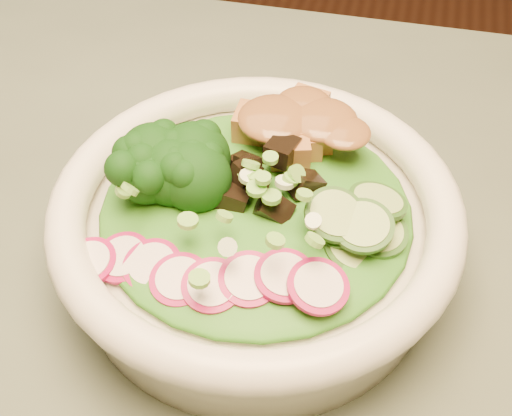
# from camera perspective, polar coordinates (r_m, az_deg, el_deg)

# --- Properties ---
(salad_bowl) EXTENTS (0.24, 0.24, 0.06)m
(salad_bowl) POSITION_cam_1_polar(r_m,az_deg,el_deg) (0.42, -0.00, -1.74)
(salad_bowl) COLOR white
(salad_bowl) RESTS_ON dining_table
(lettuce_bed) EXTENTS (0.18, 0.18, 0.02)m
(lettuce_bed) POSITION_cam_1_polar(r_m,az_deg,el_deg) (0.40, -0.00, 0.10)
(lettuce_bed) COLOR #236815
(lettuce_bed) RESTS_ON salad_bowl
(broccoli_florets) EXTENTS (0.08, 0.08, 0.04)m
(broccoli_florets) POSITION_cam_1_polar(r_m,az_deg,el_deg) (0.41, -7.13, 3.39)
(broccoli_florets) COLOR black
(broccoli_florets) RESTS_ON salad_bowl
(radish_slices) EXTENTS (0.10, 0.06, 0.02)m
(radish_slices) POSITION_cam_1_polar(r_m,az_deg,el_deg) (0.36, -3.29, -5.73)
(radish_slices) COLOR #980B45
(radish_slices) RESTS_ON salad_bowl
(cucumber_slices) EXTENTS (0.08, 0.08, 0.03)m
(cucumber_slices) POSITION_cam_1_polar(r_m,az_deg,el_deg) (0.38, 7.77, -1.45)
(cucumber_slices) COLOR #A7CA70
(cucumber_slices) RESTS_ON salad_bowl
(mushroom_heap) EXTENTS (0.08, 0.08, 0.03)m
(mushroom_heap) POSITION_cam_1_polar(r_m,az_deg,el_deg) (0.40, 0.61, 2.24)
(mushroom_heap) COLOR black
(mushroom_heap) RESTS_ON salad_bowl
(tofu_cubes) EXTENTS (0.09, 0.07, 0.03)m
(tofu_cubes) POSITION_cam_1_polar(r_m,az_deg,el_deg) (0.43, 3.11, 5.76)
(tofu_cubes) COLOR #A77037
(tofu_cubes) RESTS_ON salad_bowl
(peanut_sauce) EXTENTS (0.06, 0.05, 0.01)m
(peanut_sauce) POSITION_cam_1_polar(r_m,az_deg,el_deg) (0.42, 3.17, 6.92)
(peanut_sauce) COLOR brown
(peanut_sauce) RESTS_ON tofu_cubes
(scallion_garnish) EXTENTS (0.17, 0.17, 0.02)m
(scallion_garnish) POSITION_cam_1_polar(r_m,az_deg,el_deg) (0.39, -0.00, 2.18)
(scallion_garnish) COLOR #71B841
(scallion_garnish) RESTS_ON salad_bowl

